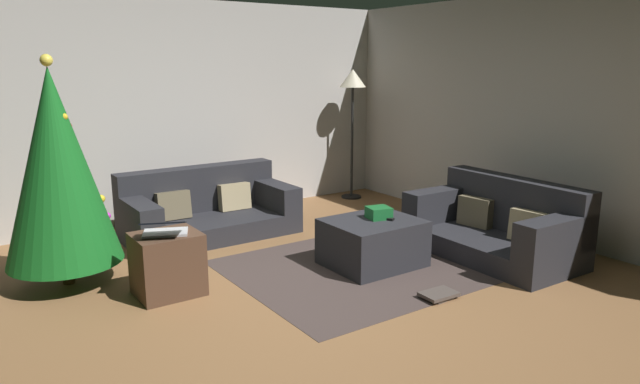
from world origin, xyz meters
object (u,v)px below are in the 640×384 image
couch_left (207,210)px  couch_right (499,226)px  christmas_tree (57,167)px  ottoman (373,243)px  corner_lamp (353,89)px  side_table (168,264)px  tv_remote (386,218)px  laptop (165,229)px  gift_box (379,213)px  book_stack (439,295)px

couch_left → couch_right: size_ratio=1.09×
couch_right → christmas_tree: christmas_tree is taller
ottoman → corner_lamp: 3.06m
couch_left → side_table: size_ratio=3.51×
tv_remote → christmas_tree: christmas_tree is taller
couch_right → corner_lamp: bearing=-4.8°
tv_remote → laptop: 2.02m
ottoman → side_table: bearing=167.3°
couch_right → laptop: (-3.09, 0.83, 0.29)m
couch_left → tv_remote: bearing=117.4°
gift_box → tv_remote: size_ratio=1.30×
couch_left → ottoman: couch_left is taller
couch_left → gift_box: (0.96, -1.82, 0.22)m
tv_remote → side_table: side_table is taller
laptop → book_stack: laptop is taller
couch_left → book_stack: bearing=106.4°
ottoman → side_table: size_ratio=1.61×
laptop → couch_left: bearing=56.1°
ottoman → christmas_tree: bearing=155.3°
couch_left → christmas_tree: (-1.60, -0.70, 0.76)m
gift_box → couch_right: bearing=-23.0°
ottoman → tv_remote: bearing=-25.2°
corner_lamp → laptop: bearing=-150.1°
christmas_tree → corner_lamp: (4.00, 1.17, 0.50)m
gift_box → corner_lamp: corner_lamp is taller
couch_left → christmas_tree: 1.90m
ottoman → corner_lamp: bearing=56.5°
couch_left → corner_lamp: 2.75m
ottoman → side_table: side_table is taller
corner_lamp → tv_remote: bearing=-121.0°
couch_right → tv_remote: (-1.12, 0.42, 0.16)m
couch_right → gift_box: 1.26m
gift_box → tv_remote: 0.09m
book_stack → corner_lamp: 3.90m
couch_left → tv_remote: couch_left is taller
ottoman → couch_left: bearing=115.4°
couch_left → side_table: 1.72m
laptop → gift_box: bearing=-10.1°
couch_left → laptop: 1.80m
christmas_tree → side_table: size_ratio=3.74×
gift_box → corner_lamp: bearing=57.8°
couch_left → side_table: (-0.97, -1.42, -0.01)m
ottoman → gift_box: 0.29m
couch_right → book_stack: (-1.29, -0.45, -0.26)m
tv_remote → side_table: bearing=142.1°
couch_right → christmas_tree: (-3.71, 1.61, 0.74)m
tv_remote → side_table: (-1.95, 0.47, -0.19)m
couch_left → laptop: couch_left is taller
side_table → christmas_tree: bearing=131.2°
side_table → gift_box: bearing=-11.6°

